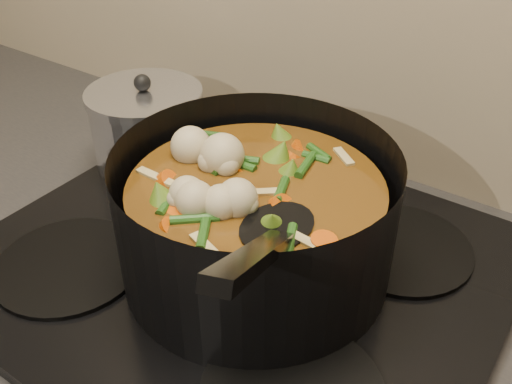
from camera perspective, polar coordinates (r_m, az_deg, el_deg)
The scene contains 3 objects.
stovetop at distance 0.72m, azimuth -1.82°, elevation -7.10°, with size 0.62×0.54×0.03m.
stockpot at distance 0.65m, azimuth 0.03°, elevation -2.72°, with size 0.36×0.42×0.23m.
saucepan at distance 0.89m, azimuth -10.80°, elevation 6.52°, with size 0.17×0.17×0.14m.
Camera 1 is at (0.32, 1.50, 1.40)m, focal length 40.00 mm.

